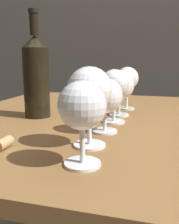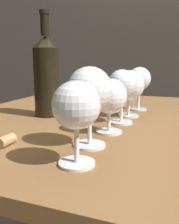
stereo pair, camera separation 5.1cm
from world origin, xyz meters
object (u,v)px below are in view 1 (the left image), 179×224
(wine_glass_port, at_px, (89,91))
(wine_bottle, at_px, (36,75))
(cork, at_px, (4,143))
(wine_glass_pinot, at_px, (127,79))
(wine_glass_rose, at_px, (105,97))
(wine_glass_white, at_px, (82,108))
(wine_glass_chardonnay, at_px, (119,86))
(wine_glass_amber, at_px, (114,85))

(wine_glass_port, relative_size, wine_bottle, 0.52)
(cork, bearing_deg, wine_glass_pinot, 68.47)
(wine_glass_rose, bearing_deg, wine_bottle, 154.70)
(wine_glass_white, height_order, wine_glass_pinot, wine_glass_pinot)
(wine_glass_port, distance_m, cork, 0.20)
(wine_glass_rose, bearing_deg, wine_glass_chardonnay, 88.40)
(wine_glass_port, xyz_separation_m, wine_glass_pinot, (0.02, 0.41, -0.01))
(wine_glass_port, bearing_deg, wine_glass_chardonnay, 87.20)
(wine_glass_amber, xyz_separation_m, cork, (-0.17, -0.27, -0.09))
(wine_glass_pinot, bearing_deg, wine_glass_white, -91.21)
(wine_glass_chardonnay, height_order, wine_bottle, wine_bottle)
(wine_glass_rose, bearing_deg, wine_glass_amber, 87.45)
(wine_bottle, bearing_deg, cork, -77.01)
(wine_glass_chardonnay, xyz_separation_m, cork, (-0.17, -0.36, -0.08))
(wine_glass_amber, bearing_deg, wine_bottle, 177.62)
(wine_glass_rose, xyz_separation_m, cork, (-0.17, -0.17, -0.08))
(wine_glass_chardonnay, xyz_separation_m, wine_bottle, (-0.24, -0.08, 0.03))
(wine_glass_port, xyz_separation_m, wine_glass_rose, (0.01, 0.11, -0.03))
(wine_glass_port, distance_m, wine_glass_pinot, 0.41)
(wine_glass_white, relative_size, cork, 3.40)
(wine_glass_pinot, height_order, cork, wine_glass_pinot)
(wine_glass_chardonnay, bearing_deg, cork, -116.19)
(wine_glass_port, xyz_separation_m, cork, (-0.16, -0.06, -0.10))
(wine_glass_amber, bearing_deg, wine_glass_pinot, 87.03)
(wine_glass_chardonnay, xyz_separation_m, wine_glass_pinot, (0.01, 0.11, 0.01))
(wine_glass_port, distance_m, wine_glass_chardonnay, 0.30)
(wine_glass_white, height_order, wine_glass_chardonnay, same)
(wine_glass_white, xyz_separation_m, wine_bottle, (-0.24, 0.31, 0.03))
(wine_glass_white, xyz_separation_m, wine_glass_port, (-0.01, 0.09, 0.01))
(wine_glass_pinot, xyz_separation_m, wine_bottle, (-0.25, -0.19, 0.02))
(wine_glass_port, height_order, wine_glass_pinot, wine_glass_port)
(cork, bearing_deg, wine_glass_chardonnay, 63.81)
(wine_glass_port, height_order, wine_glass_chardonnay, wine_glass_port)
(wine_glass_rose, bearing_deg, wine_glass_pinot, 87.17)
(wine_glass_rose, xyz_separation_m, wine_bottle, (-0.23, 0.11, 0.04))
(wine_glass_rose, bearing_deg, cork, -135.55)
(wine_glass_chardonnay, bearing_deg, wine_glass_pinot, 85.10)
(wine_glass_pinot, height_order, wine_bottle, wine_bottle)
(wine_glass_amber, bearing_deg, wine_glass_white, -90.03)
(wine_glass_white, bearing_deg, wine_bottle, 127.38)
(wine_glass_white, bearing_deg, wine_glass_rose, 91.23)
(wine_glass_white, distance_m, wine_glass_chardonnay, 0.39)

